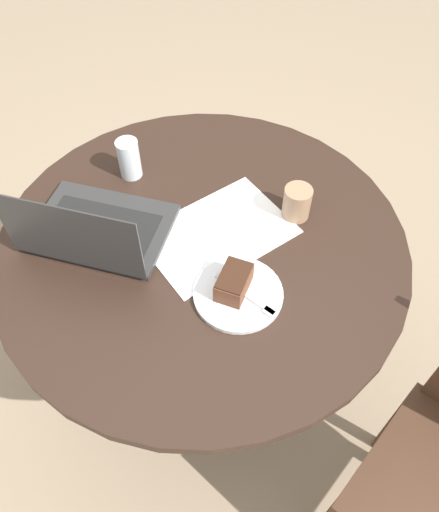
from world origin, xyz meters
name	(u,v)px	position (x,y,z in m)	size (l,w,h in m)	color
ground_plane	(208,371)	(0.00, 0.00, 0.00)	(12.00, 12.00, 0.00)	gray
dining_table	(204,275)	(0.00, 0.00, 0.62)	(1.05, 1.05, 0.77)	black
paper_document	(218,233)	(-0.04, -0.02, 0.78)	(0.44, 0.41, 0.00)	white
plate	(239,294)	(-0.08, 0.18, 0.78)	(0.21, 0.21, 0.01)	silver
cake_slice	(234,282)	(-0.07, 0.16, 0.82)	(0.10, 0.12, 0.06)	brown
fork	(252,298)	(-0.11, 0.19, 0.79)	(0.14, 0.13, 0.00)	silver
coffee_glass	(297,203)	(-0.25, -0.07, 0.82)	(0.07, 0.07, 0.09)	#997556
water_glass	(129,159)	(0.19, -0.25, 0.83)	(0.06, 0.06, 0.11)	silver
laptop	(96,229)	(0.26, -0.02, 0.81)	(0.41, 0.35, 0.21)	#2D2D2D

